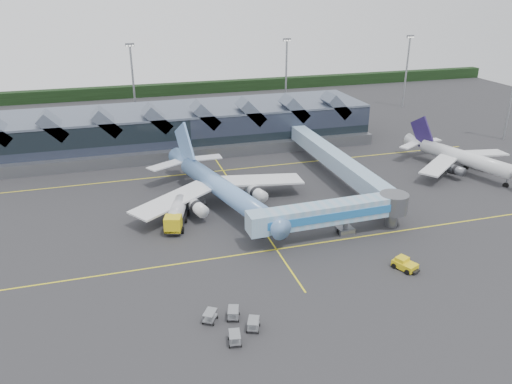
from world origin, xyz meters
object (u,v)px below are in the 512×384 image
object	(u,v)px
main_airliner	(219,186)
pushback_tug	(405,264)
regional_jet	(460,157)
jet_bridge	(340,212)
fuel_truck	(177,213)

from	to	relation	value
main_airliner	pushback_tug	size ratio (longest dim) A/B	9.57
regional_jet	pushback_tug	world-z (taller)	regional_jet
jet_bridge	fuel_truck	world-z (taller)	jet_bridge
regional_jet	jet_bridge	distance (m)	42.24
regional_jet	fuel_truck	size ratio (longest dim) A/B	2.73
pushback_tug	fuel_truck	bearing A→B (deg)	116.43
jet_bridge	regional_jet	bearing A→B (deg)	25.54
main_airliner	jet_bridge	xyz separation A→B (m)	(15.92, -16.66, 0.22)
main_airliner	fuel_truck	world-z (taller)	main_airliner
fuel_truck	pushback_tug	xyz separation A→B (m)	(28.80, -23.63, -1.26)
regional_jet	main_airliner	bearing A→B (deg)	165.85
fuel_truck	regional_jet	bearing A→B (deg)	24.63
fuel_truck	pushback_tug	world-z (taller)	fuel_truck
main_airliner	fuel_truck	distance (m)	10.10
regional_jet	jet_bridge	size ratio (longest dim) A/B	1.05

